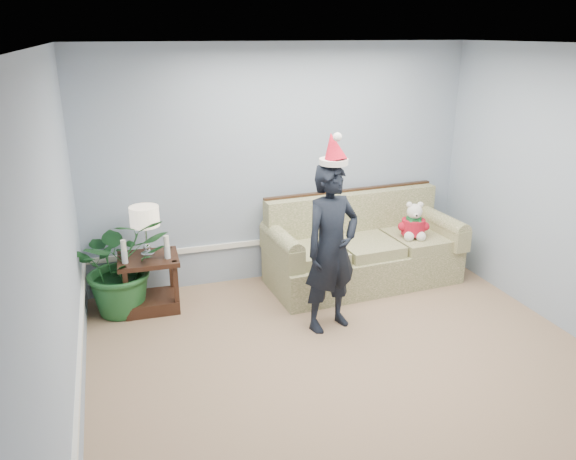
# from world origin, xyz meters

# --- Properties ---
(room_shell) EXTENTS (4.54, 5.04, 2.74)m
(room_shell) POSITION_xyz_m (0.00, 0.00, 1.35)
(room_shell) COLOR #A08167
(room_shell) RESTS_ON ground
(wainscot_trim) EXTENTS (4.49, 4.99, 0.06)m
(wainscot_trim) POSITION_xyz_m (-1.18, 1.18, 0.45)
(wainscot_trim) COLOR white
(wainscot_trim) RESTS_ON room_shell
(sofa) EXTENTS (2.24, 1.06, 1.02)m
(sofa) POSITION_xyz_m (0.83, 2.04, 0.36)
(sofa) COLOR #53632F
(sofa) RESTS_ON room_shell
(side_table) EXTENTS (0.63, 0.54, 0.59)m
(side_table) POSITION_xyz_m (-1.59, 2.06, 0.23)
(side_table) COLOR #3B2115
(side_table) RESTS_ON room_shell
(table_lamp) EXTENTS (0.30, 0.30, 0.53)m
(table_lamp) POSITION_xyz_m (-1.58, 2.11, 1.00)
(table_lamp) COLOR silver
(table_lamp) RESTS_ON side_table
(candle_pair) EXTENTS (0.48, 0.06, 0.25)m
(candle_pair) POSITION_xyz_m (-1.61, 1.97, 0.71)
(candle_pair) COLOR silver
(candle_pair) RESTS_ON side_table
(houseplant) EXTENTS (1.07, 0.96, 1.07)m
(houseplant) POSITION_xyz_m (-1.85, 2.09, 0.53)
(houseplant) COLOR #1F5729
(houseplant) RESTS_ON room_shell
(man) EXTENTS (0.69, 0.55, 1.66)m
(man) POSITION_xyz_m (0.07, 1.13, 0.83)
(man) COLOR black
(man) RESTS_ON room_shell
(santa_hat) EXTENTS (0.33, 0.36, 0.31)m
(santa_hat) POSITION_xyz_m (0.07, 1.14, 1.79)
(santa_hat) COLOR white
(santa_hat) RESTS_ON man
(teddy_bear) EXTENTS (0.33, 0.34, 0.44)m
(teddy_bear) POSITION_xyz_m (1.40, 1.86, 0.69)
(teddy_bear) COLOR white
(teddy_bear) RESTS_ON sofa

